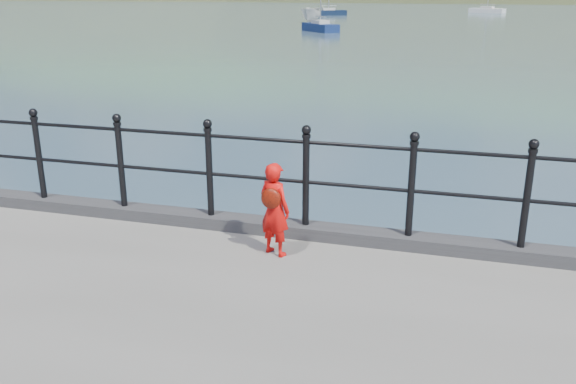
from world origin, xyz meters
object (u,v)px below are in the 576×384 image
(sailboat_left, at_px, (329,13))
(sailboat_port, at_px, (320,28))
(railing, at_px, (256,166))
(launch_white, at_px, (312,15))
(sailboat_deep, at_px, (487,11))
(child, at_px, (275,209))

(sailboat_left, height_order, sailboat_port, sailboat_left)
(railing, height_order, launch_white, railing)
(launch_white, relative_size, sailboat_deep, 0.56)
(railing, xyz_separation_m, launch_white, (-14.33, 61.63, -0.95))
(child, height_order, sailboat_port, sailboat_port)
(launch_white, xyz_separation_m, sailboat_port, (3.91, -12.77, -0.54))
(sailboat_port, bearing_deg, sailboat_left, 150.67)
(child, xyz_separation_m, launch_white, (-14.73, 62.22, -0.66))
(launch_white, height_order, sailboat_port, sailboat_port)
(railing, distance_m, sailboat_port, 49.98)
(launch_white, distance_m, sailboat_port, 13.36)
(sailboat_port, bearing_deg, sailboat_deep, 121.55)
(child, distance_m, sailboat_port, 50.63)
(child, xyz_separation_m, sailboat_port, (-10.82, 49.45, -1.19))
(railing, xyz_separation_m, sailboat_deep, (5.13, 96.16, -1.48))
(railing, distance_m, sailboat_deep, 96.31)
(railing, relative_size, launch_white, 3.99)
(child, xyz_separation_m, sailboat_deep, (4.73, 96.75, -1.19))
(sailboat_deep, xyz_separation_m, sailboat_left, (-21.88, -14.50, -0.00))
(launch_white, bearing_deg, sailboat_deep, 62.94)
(sailboat_deep, bearing_deg, sailboat_port, -83.92)
(sailboat_left, bearing_deg, launch_white, -107.89)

